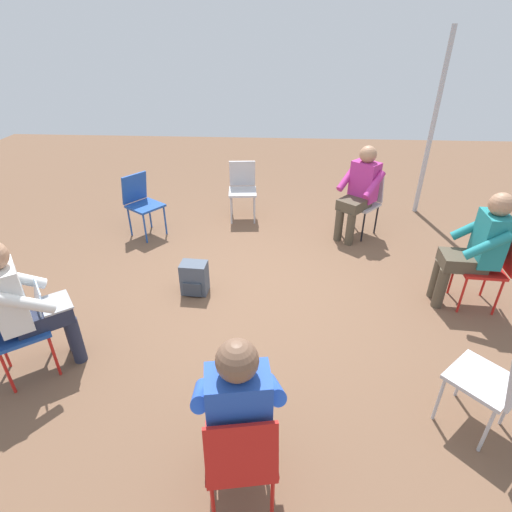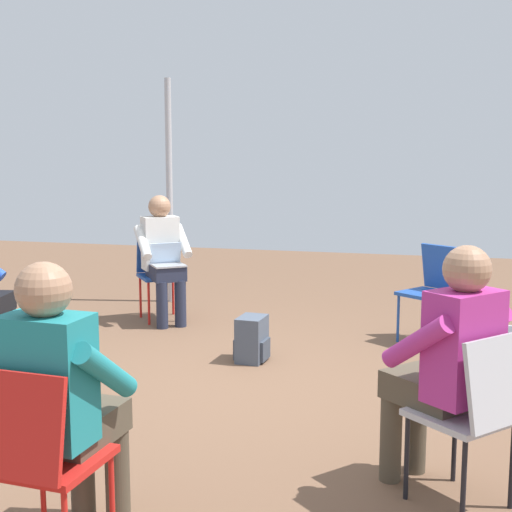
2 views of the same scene
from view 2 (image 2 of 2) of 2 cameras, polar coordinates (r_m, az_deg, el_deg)
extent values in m
plane|color=brown|center=(5.16, -1.90, -10.39)|extent=(14.00, 14.00, 0.00)
cube|color=#1E4799|center=(6.37, 13.52, -2.96)|extent=(0.56, 0.56, 0.03)
cylinder|color=#1E4799|center=(6.18, 13.75, -5.44)|extent=(0.02, 0.02, 0.42)
cylinder|color=#1E4799|center=(6.38, 11.30, -4.93)|extent=(0.02, 0.02, 0.42)
cylinder|color=#1E4799|center=(6.45, 15.57, -4.94)|extent=(0.02, 0.02, 0.42)
cylinder|color=#1E4799|center=(6.65, 13.17, -4.46)|extent=(0.02, 0.02, 0.42)
cube|color=#1E4799|center=(6.48, 14.59, -0.88)|extent=(0.30, 0.36, 0.40)
cube|color=red|center=(3.07, -16.07, -15.46)|extent=(0.43, 0.43, 0.03)
cylinder|color=red|center=(3.38, -16.69, -17.39)|extent=(0.02, 0.02, 0.42)
cylinder|color=red|center=(3.21, -11.44, -18.63)|extent=(0.02, 0.02, 0.42)
cube|color=red|center=(2.84, -18.47, -12.81)|extent=(0.12, 0.39, 0.40)
cube|color=#1E4799|center=(7.11, -7.62, -1.63)|extent=(0.56, 0.56, 0.03)
cylinder|color=red|center=(7.04, -5.88, -3.57)|extent=(0.02, 0.02, 0.42)
cylinder|color=red|center=(6.95, -8.57, -3.77)|extent=(0.02, 0.02, 0.42)
cylinder|color=red|center=(7.36, -6.65, -3.06)|extent=(0.02, 0.02, 0.42)
cylinder|color=red|center=(7.28, -9.23, -3.25)|extent=(0.02, 0.02, 0.42)
cube|color=#1E4799|center=(7.26, -8.04, 0.28)|extent=(0.31, 0.36, 0.40)
cylinder|color=#B7B7BC|center=(5.02, 18.34, -8.85)|extent=(0.02, 0.02, 0.42)
cylinder|color=#B7B7BC|center=(5.34, 17.77, -7.78)|extent=(0.02, 0.02, 0.42)
cube|color=#B7B7BC|center=(3.54, 16.06, -12.18)|extent=(0.56, 0.56, 0.03)
cylinder|color=black|center=(3.61, 11.96, -15.47)|extent=(0.02, 0.02, 0.42)
cylinder|color=black|center=(3.84, 15.59, -14.08)|extent=(0.02, 0.02, 0.42)
cylinder|color=black|center=(3.40, 16.27, -17.14)|extent=(0.02, 0.02, 0.42)
cylinder|color=black|center=(3.65, 19.81, -15.49)|extent=(0.02, 0.02, 0.42)
cube|color=#B7B7BC|center=(3.36, 18.72, -9.54)|extent=(0.35, 0.32, 0.40)
cylinder|color=#23283D|center=(6.84, -6.07, -3.80)|extent=(0.11, 0.11, 0.45)
cylinder|color=#23283D|center=(6.79, -7.52, -3.91)|extent=(0.11, 0.11, 0.45)
cube|color=#23283D|center=(6.92, -7.22, -1.27)|extent=(0.52, 0.49, 0.14)
cube|color=silver|center=(7.07, -7.67, 1.05)|extent=(0.38, 0.40, 0.52)
sphere|color=#A87A5B|center=(7.03, -7.73, 3.95)|extent=(0.22, 0.22, 0.22)
cylinder|color=silver|center=(7.02, -5.88, 1.24)|extent=(0.37, 0.31, 0.31)
cylinder|color=silver|center=(6.92, -9.06, 1.08)|extent=(0.37, 0.31, 0.31)
cube|color=#9EA0A5|center=(6.80, -6.98, -0.77)|extent=(0.36, 0.37, 0.02)
cube|color=#B2D1F2|center=(6.89, -7.24, 0.25)|extent=(0.22, 0.27, 0.20)
cylinder|color=#4C4233|center=(3.47, -13.72, -16.28)|extent=(0.11, 0.11, 0.45)
cylinder|color=#4C4233|center=(3.38, -11.02, -16.85)|extent=(0.11, 0.11, 0.45)
cube|color=#4C4233|center=(3.18, -14.15, -13.03)|extent=(0.44, 0.33, 0.14)
cube|color=teal|center=(2.95, -16.33, -9.48)|extent=(0.24, 0.35, 0.52)
sphere|color=#A87A5B|center=(2.86, -16.63, -2.62)|extent=(0.22, 0.22, 0.22)
cylinder|color=teal|center=(3.13, -18.33, -8.02)|extent=(0.40, 0.12, 0.31)
cylinder|color=teal|center=(2.92, -11.95, -8.99)|extent=(0.40, 0.12, 0.31)
cylinder|color=black|center=(5.95, -19.08, -6.06)|extent=(0.11, 0.11, 0.45)
cylinder|color=black|center=(5.79, -19.81, -6.48)|extent=(0.11, 0.11, 0.45)
cylinder|color=#4C4233|center=(3.77, 10.74, -14.09)|extent=(0.11, 0.11, 0.45)
cylinder|color=#4C4233|center=(3.90, 12.67, -13.42)|extent=(0.11, 0.11, 0.45)
cube|color=#4C4233|center=(3.63, 13.78, -10.31)|extent=(0.50, 0.51, 0.14)
cube|color=#B22D84|center=(3.44, 16.28, -6.93)|extent=(0.40, 0.39, 0.52)
sphere|color=#A87A5B|center=(3.36, 16.53, -1.02)|extent=(0.22, 0.22, 0.22)
cylinder|color=#B22D84|center=(3.35, 12.77, -6.75)|extent=(0.33, 0.36, 0.31)
cylinder|color=#B22D84|center=(3.64, 17.10, -5.69)|extent=(0.33, 0.36, 0.31)
cube|color=#475160|center=(5.72, -0.33, -6.64)|extent=(0.29, 0.22, 0.36)
cube|color=#39414D|center=(5.74, -0.33, -7.42)|extent=(0.21, 0.26, 0.16)
cylinder|color=#B2B2B7|center=(7.89, -6.94, 5.10)|extent=(0.07, 0.07, 2.44)
camera|label=1|loc=(6.76, -34.69, 14.53)|focal=28.00mm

